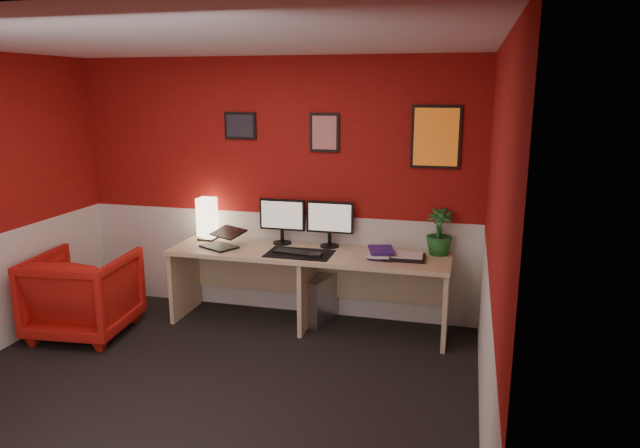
% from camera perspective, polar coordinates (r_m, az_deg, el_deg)
% --- Properties ---
extents(ground, '(4.00, 3.50, 0.01)m').
position_cam_1_polar(ground, '(4.57, -11.60, -15.95)').
color(ground, black).
rests_on(ground, ground).
extents(ceiling, '(4.00, 3.50, 0.01)m').
position_cam_1_polar(ceiling, '(4.01, -13.32, 17.11)').
color(ceiling, white).
rests_on(ceiling, ground).
extents(wall_back, '(4.00, 0.01, 2.50)m').
position_cam_1_polar(wall_back, '(5.69, -4.49, 3.52)').
color(wall_back, maroon).
rests_on(wall_back, ground).
extents(wall_right, '(0.01, 3.50, 2.50)m').
position_cam_1_polar(wall_right, '(3.68, 16.64, -2.37)').
color(wall_right, maroon).
rests_on(wall_right, ground).
extents(wainscot_back, '(4.00, 0.01, 1.00)m').
position_cam_1_polar(wainscot_back, '(5.86, -4.37, -3.73)').
color(wainscot_back, silver).
rests_on(wainscot_back, ground).
extents(wainscot_right, '(0.01, 3.50, 1.00)m').
position_cam_1_polar(wainscot_right, '(3.94, 15.83, -12.92)').
color(wainscot_right, silver).
rests_on(wainscot_right, ground).
extents(desk, '(2.60, 0.65, 0.73)m').
position_cam_1_polar(desk, '(5.47, -1.20, -6.43)').
color(desk, tan).
rests_on(desk, ground).
extents(shoji_lamp, '(0.16, 0.16, 0.40)m').
position_cam_1_polar(shoji_lamp, '(5.86, -11.03, 0.41)').
color(shoji_lamp, '#FFE5B2').
rests_on(shoji_lamp, desk).
extents(laptop, '(0.40, 0.36, 0.22)m').
position_cam_1_polar(laptop, '(5.55, -9.92, -1.21)').
color(laptop, black).
rests_on(laptop, desk).
extents(monitor_left, '(0.45, 0.06, 0.58)m').
position_cam_1_polar(monitor_left, '(5.59, -3.78, 0.95)').
color(monitor_left, black).
rests_on(monitor_left, desk).
extents(monitor_right, '(0.45, 0.06, 0.58)m').
position_cam_1_polar(monitor_right, '(5.46, 0.96, 0.69)').
color(monitor_right, black).
rests_on(monitor_right, desk).
extents(desk_mat, '(0.60, 0.38, 0.01)m').
position_cam_1_polar(desk_mat, '(5.30, -2.03, -2.92)').
color(desk_mat, black).
rests_on(desk_mat, desk).
extents(keyboard, '(0.44, 0.20, 0.02)m').
position_cam_1_polar(keyboard, '(5.30, -2.37, -2.79)').
color(keyboard, black).
rests_on(keyboard, desk_mat).
extents(mouse, '(0.06, 0.10, 0.03)m').
position_cam_1_polar(mouse, '(5.18, -0.21, -3.08)').
color(mouse, black).
rests_on(mouse, desk_mat).
extents(book_bottom, '(0.24, 0.31, 0.03)m').
position_cam_1_polar(book_bottom, '(5.26, 4.97, -2.96)').
color(book_bottom, '#381B7F').
rests_on(book_bottom, desk).
extents(book_middle, '(0.22, 0.29, 0.02)m').
position_cam_1_polar(book_middle, '(5.21, 4.82, -2.84)').
color(book_middle, silver).
rests_on(book_middle, book_bottom).
extents(book_top, '(0.29, 0.34, 0.03)m').
position_cam_1_polar(book_top, '(5.20, 4.85, -2.58)').
color(book_top, '#381B7F').
rests_on(book_top, book_middle).
extents(zen_tray, '(0.36, 0.26, 0.03)m').
position_cam_1_polar(zen_tray, '(5.19, 8.38, -3.25)').
color(zen_tray, black).
rests_on(zen_tray, desk).
extents(potted_plant, '(0.24, 0.24, 0.42)m').
position_cam_1_polar(potted_plant, '(5.34, 11.65, -0.76)').
color(potted_plant, '#19591E').
rests_on(potted_plant, desk).
extents(pc_tower, '(0.30, 0.48, 0.45)m').
position_cam_1_polar(pc_tower, '(5.62, -0.11, -7.39)').
color(pc_tower, '#99999E').
rests_on(pc_tower, ground).
extents(armchair, '(0.90, 0.92, 0.76)m').
position_cam_1_polar(armchair, '(5.73, -22.21, -6.36)').
color(armchair, red).
rests_on(armchair, ground).
extents(art_left, '(0.32, 0.02, 0.26)m').
position_cam_1_polar(art_left, '(5.72, -7.84, 9.55)').
color(art_left, black).
rests_on(art_left, wall_back).
extents(art_center, '(0.28, 0.02, 0.36)m').
position_cam_1_polar(art_center, '(5.47, 0.46, 8.97)').
color(art_center, red).
rests_on(art_center, wall_back).
extents(art_right, '(0.44, 0.02, 0.56)m').
position_cam_1_polar(art_right, '(5.31, 11.34, 8.38)').
color(art_right, orange).
rests_on(art_right, wall_back).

